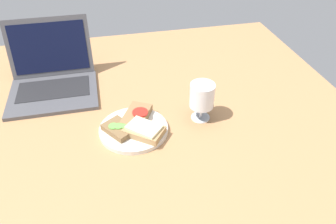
{
  "coord_description": "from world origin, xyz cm",
  "views": [
    {
      "loc": [
        -12.45,
        -79.2,
        69.39
      ],
      "look_at": [
        5.02,
        -1.04,
        8.0
      ],
      "focal_mm": 35.0,
      "sensor_mm": 36.0,
      "label": 1
    }
  ],
  "objects_px": {
    "sandwich_with_cucumber": "(119,129)",
    "wine_glass": "(202,97)",
    "sandwich_with_cheese": "(144,130)",
    "sandwich_with_tomato": "(137,116)",
    "laptop": "(52,76)",
    "plate": "(134,129)"
  },
  "relations": [
    {
      "from": "plate",
      "to": "sandwich_with_tomato",
      "type": "relative_size",
      "value": 1.56
    },
    {
      "from": "laptop",
      "to": "plate",
      "type": "bearing_deg",
      "value": -50.97
    },
    {
      "from": "sandwich_with_tomato",
      "to": "laptop",
      "type": "height_order",
      "value": "laptop"
    },
    {
      "from": "sandwich_with_tomato",
      "to": "sandwich_with_cucumber",
      "type": "relative_size",
      "value": 1.17
    },
    {
      "from": "plate",
      "to": "sandwich_with_cheese",
      "type": "height_order",
      "value": "sandwich_with_cheese"
    },
    {
      "from": "sandwich_with_cucumber",
      "to": "sandwich_with_cheese",
      "type": "relative_size",
      "value": 0.86
    },
    {
      "from": "wine_glass",
      "to": "laptop",
      "type": "xyz_separation_m",
      "value": [
        -0.47,
        0.29,
        -0.04
      ]
    },
    {
      "from": "sandwich_with_tomato",
      "to": "sandwich_with_cheese",
      "type": "xyz_separation_m",
      "value": [
        0.01,
        -0.08,
        0.0
      ]
    },
    {
      "from": "sandwich_with_tomato",
      "to": "laptop",
      "type": "distance_m",
      "value": 0.38
    },
    {
      "from": "sandwich_with_tomato",
      "to": "wine_glass",
      "type": "distance_m",
      "value": 0.21
    },
    {
      "from": "sandwich_with_cucumber",
      "to": "sandwich_with_cheese",
      "type": "height_order",
      "value": "sandwich_with_cheese"
    },
    {
      "from": "sandwich_with_tomato",
      "to": "sandwich_with_cucumber",
      "type": "bearing_deg",
      "value": -141.81
    },
    {
      "from": "sandwich_with_cucumber",
      "to": "wine_glass",
      "type": "xyz_separation_m",
      "value": [
        0.27,
        0.02,
        0.06
      ]
    },
    {
      "from": "sandwich_with_cucumber",
      "to": "wine_glass",
      "type": "relative_size",
      "value": 0.91
    },
    {
      "from": "wine_glass",
      "to": "plate",
      "type": "bearing_deg",
      "value": -175.4
    },
    {
      "from": "sandwich_with_tomato",
      "to": "wine_glass",
      "type": "relative_size",
      "value": 1.06
    },
    {
      "from": "sandwich_with_tomato",
      "to": "sandwich_with_cheese",
      "type": "relative_size",
      "value": 1.0
    },
    {
      "from": "sandwich_with_cheese",
      "to": "wine_glass",
      "type": "xyz_separation_m",
      "value": [
        0.19,
        0.05,
        0.06
      ]
    },
    {
      "from": "sandwich_with_cheese",
      "to": "sandwich_with_cucumber",
      "type": "bearing_deg",
      "value": 158.64
    },
    {
      "from": "plate",
      "to": "sandwich_with_cheese",
      "type": "bearing_deg",
      "value": -51.32
    },
    {
      "from": "sandwich_with_cucumber",
      "to": "sandwich_with_cheese",
      "type": "bearing_deg",
      "value": -21.36
    },
    {
      "from": "sandwich_with_cheese",
      "to": "wine_glass",
      "type": "relative_size",
      "value": 1.06
    }
  ]
}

